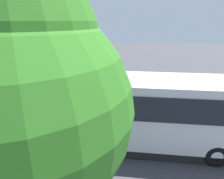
{
  "coord_description": "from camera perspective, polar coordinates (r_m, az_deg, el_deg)",
  "views": [
    {
      "loc": [
        -1.18,
        12.83,
        5.58
      ],
      "look_at": [
        0.07,
        0.18,
        1.1
      ],
      "focal_mm": 31.43,
      "sensor_mm": 36.0,
      "label": 1
    }
  ],
  "objects": [
    {
      "name": "ground_plane",
      "position": [
        14.04,
        0.37,
        -4.0
      ],
      "size": [
        80.0,
        80.0,
        0.0
      ],
      "primitive_type": "plane",
      "color": "#424247"
    },
    {
      "name": "tour_bus",
      "position": [
        8.99,
        7.02,
        -6.69
      ],
      "size": [
        9.25,
        2.76,
        3.25
      ],
      "color": "silver",
      "rests_on": "ground_plane"
    },
    {
      "name": "spectator_far_left",
      "position": [
        12.23,
        17.65,
        -3.44
      ],
      "size": [
        0.58,
        0.36,
        1.71
      ],
      "color": "black",
      "rests_on": "ground_plane"
    },
    {
      "name": "spectator_left",
      "position": [
        11.91,
        13.75,
        -3.83
      ],
      "size": [
        0.57,
        0.32,
        1.68
      ],
      "color": "black",
      "rests_on": "ground_plane"
    },
    {
      "name": "spectator_centre",
      "position": [
        12.1,
        8.86,
        -3.19
      ],
      "size": [
        0.57,
        0.31,
        1.66
      ],
      "color": "#473823",
      "rests_on": "ground_plane"
    },
    {
      "name": "spectator_right",
      "position": [
        11.89,
        3.3,
        -3.13
      ],
      "size": [
        0.57,
        0.32,
        1.72
      ],
      "color": "#473823",
      "rests_on": "ground_plane"
    },
    {
      "name": "spectator_far_right",
      "position": [
        11.99,
        -2.07,
        -2.56
      ],
      "size": [
        0.57,
        0.33,
        1.82
      ],
      "color": "#473823",
      "rests_on": "ground_plane"
    },
    {
      "name": "parked_motorcycle_silver",
      "position": [
        12.19,
        25.17,
        -7.28
      ],
      "size": [
        2.05,
        0.58,
        0.99
      ],
      "color": "black",
      "rests_on": "ground_plane"
    },
    {
      "name": "stunt_motorcycle",
      "position": [
        16.35,
        -13.65,
        1.17
      ],
      "size": [
        1.89,
        1.06,
        1.23
      ],
      "color": "black",
      "rests_on": "ground_plane"
    },
    {
      "name": "tree_right",
      "position": [
        3.4,
        -24.03,
        -1.47
      ],
      "size": [
        3.49,
        3.49,
        6.48
      ],
      "color": "#51381E",
      "rests_on": "ground_plane"
    },
    {
      "name": "bay_line_a",
      "position": [
        14.83,
        12.99,
        -3.19
      ],
      "size": [
        0.15,
        3.83,
        0.01
      ],
      "color": "white",
      "rests_on": "ground_plane"
    },
    {
      "name": "bay_line_b",
      "position": [
        14.7,
        3.5,
        -2.91
      ],
      "size": [
        0.17,
        4.93,
        0.01
      ],
      "color": "white",
      "rests_on": "ground_plane"
    },
    {
      "name": "bay_line_c",
      "position": [
        14.97,
        -5.9,
        -2.55
      ],
      "size": [
        0.16,
        4.16,
        0.01
      ],
      "color": "white",
      "rests_on": "ground_plane"
    },
    {
      "name": "bay_line_d",
      "position": [
        15.63,
        -14.72,
        -2.15
      ],
      "size": [
        0.17,
        4.87,
        0.01
      ],
      "color": "white",
      "rests_on": "ground_plane"
    }
  ]
}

